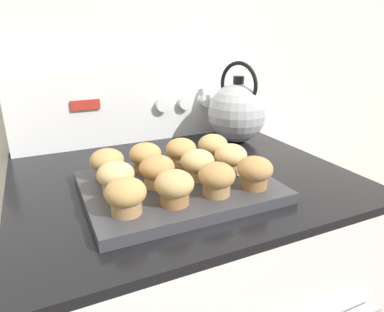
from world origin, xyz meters
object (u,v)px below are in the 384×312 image
muffin_r1_c0 (116,178)px  muffin_r0_c3 (255,172)px  muffin_r1_c3 (231,158)px  muffin_r0_c2 (216,178)px  muffin_r2_c2 (181,151)px  muffin_r1_c1 (157,170)px  muffin_r2_c3 (213,147)px  muffin_r0_c1 (174,187)px  muffin_r2_c0 (107,163)px  tea_kettle (237,112)px  muffin_r1_c2 (198,164)px  muffin_pan (178,187)px  muffin_r0_c0 (126,195)px  muffin_r2_c1 (146,157)px

muffin_r1_c0 → muffin_r0_c3: bearing=-18.8°
muffin_r0_c3 → muffin_r1_c3: 0.09m
muffin_r0_c2 → muffin_r0_c3: (0.08, -0.00, 0.00)m
muffin_r0_c3 → muffin_r2_c2: (-0.08, 0.17, 0.00)m
muffin_r1_c1 → muffin_r2_c3: size_ratio=1.00×
muffin_r0_c1 → muffin_r2_c0: bearing=116.5°
tea_kettle → muffin_r0_c3: bearing=-116.3°
muffin_r1_c2 → muffin_r2_c2: 0.09m
muffin_r1_c0 → muffin_r1_c3: size_ratio=1.00×
muffin_pan → muffin_r2_c2: muffin_r2_c2 is taller
muffin_r1_c2 → muffin_r2_c0: same height
muffin_r0_c0 → muffin_r0_c1: size_ratio=1.00×
muffin_r0_c1 → muffin_r2_c3: same height
muffin_r2_c2 → muffin_r2_c3: bearing=-1.8°
muffin_r1_c0 → muffin_r2_c1: same height
muffin_r1_c2 → muffin_r1_c1: bearing=179.1°
muffin_r0_c1 → muffin_r1_c0: 0.12m
muffin_r1_c2 → muffin_r2_c3: (0.08, 0.08, 0.00)m
muffin_r2_c2 → muffin_r2_c3: (0.08, -0.00, 0.00)m
muffin_r2_c1 → tea_kettle: bearing=25.9°
muffin_pan → muffin_r2_c1: 0.11m
muffin_pan → muffin_r0_c1: (-0.04, -0.09, 0.04)m
muffin_r1_c1 → muffin_r2_c0: size_ratio=1.00×
muffin_r2_c1 → muffin_r2_c3: same height
muffin_pan → muffin_r1_c0: (-0.13, -0.00, 0.04)m
muffin_r0_c2 → muffin_r1_c3: bearing=45.9°
muffin_r1_c3 → muffin_r0_c3: bearing=-88.5°
muffin_r0_c1 → muffin_r2_c2: (0.09, 0.17, 0.00)m
muffin_r0_c1 → muffin_r0_c2: same height
muffin_r1_c0 → muffin_r2_c2: bearing=26.9°
muffin_r2_c2 → muffin_r2_c3: same height
muffin_r0_c1 → tea_kettle: bearing=44.9°
muffin_pan → muffin_r2_c1: (-0.04, 0.09, 0.04)m
muffin_r0_c2 → muffin_r1_c2: (0.00, 0.08, 0.00)m
muffin_r1_c0 → muffin_r1_c1: 0.08m
muffin_pan → muffin_r2_c0: 0.16m
muffin_r2_c3 → muffin_r1_c1: bearing=-153.9°
muffin_r0_c1 → muffin_r1_c1: bearing=91.7°
muffin_r1_c1 → muffin_r2_c3: 0.19m
muffin_r2_c2 → tea_kettle: 0.30m
muffin_r2_c0 → muffin_r0_c2: bearing=-44.5°
muffin_r2_c1 → muffin_r1_c3: bearing=-27.3°
muffin_pan → muffin_r1_c1: bearing=-179.6°
muffin_r2_c1 → muffin_r1_c0: bearing=-134.6°
muffin_pan → muffin_r2_c2: bearing=63.3°
muffin_r0_c0 → tea_kettle: size_ratio=0.30×
muffin_r0_c0 → muffin_r1_c2: bearing=25.1°
muffin_pan → muffin_r0_c2: size_ratio=5.37×
muffin_r0_c2 → muffin_r2_c3: 0.19m
muffin_pan → muffin_r1_c3: 0.13m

